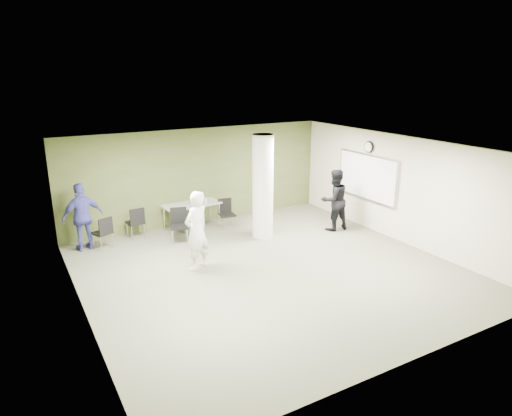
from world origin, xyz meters
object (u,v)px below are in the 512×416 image
man_black (334,200)px  folding_table (192,205)px  man_blue (83,217)px  woman_white (197,231)px  chair_back_left (104,231)px

man_black → folding_table: bearing=-26.6°
man_black → man_blue: 6.72m
folding_table → man_black: (3.50, -1.99, 0.16)m
woman_white → man_blue: size_ratio=1.06×
folding_table → woman_white: 2.74m
woman_white → man_black: size_ratio=1.05×
woman_white → man_black: woman_white is taller
folding_table → chair_back_left: bearing=-178.3°
folding_table → woman_white: woman_white is taller
folding_table → woman_white: (-0.91, -2.58, 0.20)m
folding_table → woman_white: bearing=-113.7°
man_black → man_blue: bearing=-13.5°
folding_table → man_blue: man_blue is taller
man_black → man_blue: size_ratio=1.01×
chair_back_left → woman_white: 2.84m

